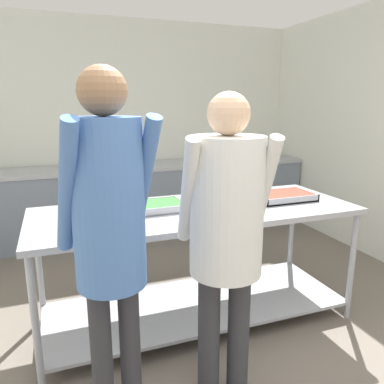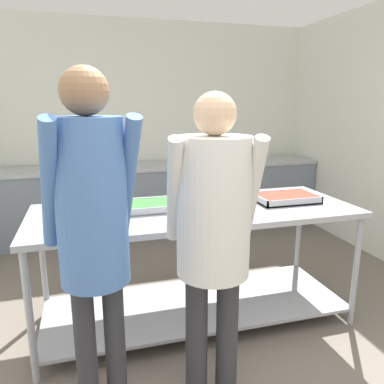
{
  "view_description": "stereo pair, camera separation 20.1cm",
  "coord_description": "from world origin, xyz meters",
  "px_view_note": "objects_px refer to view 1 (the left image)",
  "views": [
    {
      "loc": [
        -0.88,
        -1.14,
        1.64
      ],
      "look_at": [
        0.05,
        1.39,
        0.99
      ],
      "focal_mm": 35.0,
      "sensor_mm": 36.0,
      "label": 1
    },
    {
      "loc": [
        -0.69,
        -1.2,
        1.64
      ],
      "look_at": [
        0.05,
        1.39,
        0.99
      ],
      "focal_mm": 35.0,
      "sensor_mm": 36.0,
      "label": 2
    }
  ],
  "objects_px": {
    "serving_tray_vegetables": "(155,207)",
    "serving_tray_roast": "(283,196)",
    "plate_stack": "(220,215)",
    "broccoli_bowl": "(223,190)",
    "water_bottle": "(214,149)",
    "guest_serving_right": "(109,221)",
    "sauce_pan": "(87,203)",
    "guest_serving_left": "(226,223)"
  },
  "relations": [
    {
      "from": "serving_tray_roast",
      "to": "guest_serving_right",
      "type": "xyz_separation_m",
      "value": [
        -1.46,
        -0.82,
        0.21
      ]
    },
    {
      "from": "plate_stack",
      "to": "serving_tray_roast",
      "type": "distance_m",
      "value": 0.72
    },
    {
      "from": "plate_stack",
      "to": "water_bottle",
      "type": "xyz_separation_m",
      "value": [
        1.02,
        2.45,
        0.11
      ]
    },
    {
      "from": "serving_tray_vegetables",
      "to": "guest_serving_right",
      "type": "relative_size",
      "value": 0.23
    },
    {
      "from": "serving_tray_vegetables",
      "to": "water_bottle",
      "type": "distance_m",
      "value": 2.53
    },
    {
      "from": "serving_tray_roast",
      "to": "guest_serving_left",
      "type": "relative_size",
      "value": 0.28
    },
    {
      "from": "serving_tray_roast",
      "to": "water_bottle",
      "type": "distance_m",
      "value": 2.2
    },
    {
      "from": "sauce_pan",
      "to": "serving_tray_vegetables",
      "type": "height_order",
      "value": "sauce_pan"
    },
    {
      "from": "serving_tray_vegetables",
      "to": "sauce_pan",
      "type": "bearing_deg",
      "value": 158.71
    },
    {
      "from": "serving_tray_roast",
      "to": "serving_tray_vegetables",
      "type": "bearing_deg",
      "value": 176.83
    },
    {
      "from": "serving_tray_vegetables",
      "to": "serving_tray_roast",
      "type": "distance_m",
      "value": 1.03
    },
    {
      "from": "serving_tray_vegetables",
      "to": "plate_stack",
      "type": "bearing_deg",
      "value": -43.02
    },
    {
      "from": "serving_tray_vegetables",
      "to": "water_bottle",
      "type": "bearing_deg",
      "value": 56.81
    },
    {
      "from": "broccoli_bowl",
      "to": "water_bottle",
      "type": "relative_size",
      "value": 0.79
    },
    {
      "from": "plate_stack",
      "to": "guest_serving_left",
      "type": "height_order",
      "value": "guest_serving_left"
    },
    {
      "from": "guest_serving_right",
      "to": "water_bottle",
      "type": "relative_size",
      "value": 5.86
    },
    {
      "from": "serving_tray_roast",
      "to": "guest_serving_right",
      "type": "distance_m",
      "value": 1.69
    },
    {
      "from": "plate_stack",
      "to": "water_bottle",
      "type": "distance_m",
      "value": 2.65
    },
    {
      "from": "plate_stack",
      "to": "guest_serving_right",
      "type": "height_order",
      "value": "guest_serving_right"
    },
    {
      "from": "broccoli_bowl",
      "to": "serving_tray_roast",
      "type": "distance_m",
      "value": 0.47
    },
    {
      "from": "plate_stack",
      "to": "serving_tray_roast",
      "type": "xyz_separation_m",
      "value": [
        0.67,
        0.28,
        0.0
      ]
    },
    {
      "from": "serving_tray_roast",
      "to": "water_bottle",
      "type": "bearing_deg",
      "value": 80.71
    },
    {
      "from": "water_bottle",
      "to": "sauce_pan",
      "type": "bearing_deg",
      "value": -133.38
    },
    {
      "from": "sauce_pan",
      "to": "guest_serving_right",
      "type": "height_order",
      "value": "guest_serving_right"
    },
    {
      "from": "plate_stack",
      "to": "serving_tray_roast",
      "type": "bearing_deg",
      "value": 22.75
    },
    {
      "from": "sauce_pan",
      "to": "guest_serving_left",
      "type": "relative_size",
      "value": 0.25
    },
    {
      "from": "broccoli_bowl",
      "to": "serving_tray_roast",
      "type": "bearing_deg",
      "value": -34.89
    },
    {
      "from": "serving_tray_vegetables",
      "to": "serving_tray_roast",
      "type": "bearing_deg",
      "value": -3.17
    },
    {
      "from": "broccoli_bowl",
      "to": "sauce_pan",
      "type": "bearing_deg",
      "value": -177.93
    },
    {
      "from": "plate_stack",
      "to": "serving_tray_roast",
      "type": "height_order",
      "value": "serving_tray_roast"
    },
    {
      "from": "guest_serving_left",
      "to": "water_bottle",
      "type": "distance_m",
      "value": 3.2
    },
    {
      "from": "broccoli_bowl",
      "to": "plate_stack",
      "type": "bearing_deg",
      "value": -116.74
    },
    {
      "from": "broccoli_bowl",
      "to": "guest_serving_right",
      "type": "relative_size",
      "value": 0.13
    },
    {
      "from": "sauce_pan",
      "to": "broccoli_bowl",
      "type": "bearing_deg",
      "value": 2.07
    },
    {
      "from": "serving_tray_vegetables",
      "to": "guest_serving_right",
      "type": "height_order",
      "value": "guest_serving_right"
    },
    {
      "from": "sauce_pan",
      "to": "broccoli_bowl",
      "type": "height_order",
      "value": "broccoli_bowl"
    },
    {
      "from": "sauce_pan",
      "to": "guest_serving_left",
      "type": "height_order",
      "value": "guest_serving_left"
    },
    {
      "from": "sauce_pan",
      "to": "serving_tray_roast",
      "type": "distance_m",
      "value": 1.49
    },
    {
      "from": "guest_serving_left",
      "to": "guest_serving_right",
      "type": "xyz_separation_m",
      "value": [
        -0.59,
        -0.03,
        0.08
      ]
    },
    {
      "from": "plate_stack",
      "to": "guest_serving_right",
      "type": "xyz_separation_m",
      "value": [
        -0.79,
        -0.54,
        0.21
      ]
    },
    {
      "from": "broccoli_bowl",
      "to": "guest_serving_left",
      "type": "xyz_separation_m",
      "value": [
        -0.48,
        -1.06,
        0.1
      ]
    },
    {
      "from": "sauce_pan",
      "to": "broccoli_bowl",
      "type": "relative_size",
      "value": 1.76
    }
  ]
}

